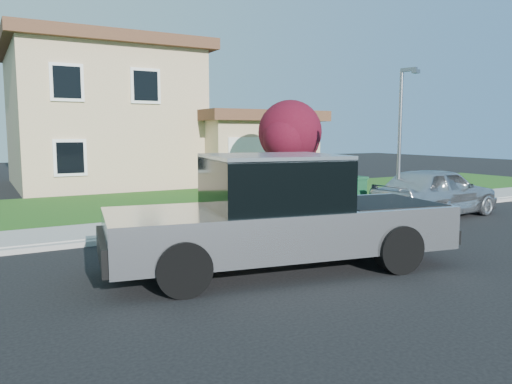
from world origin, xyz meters
TOP-DOWN VIEW (x-y plane):
  - ground at (0.00, 0.00)m, footprint 80.00×80.00m
  - curb at (1.00, 2.90)m, footprint 40.00×0.20m
  - sidewalk at (1.00, 4.00)m, footprint 40.00×2.00m
  - lawn at (1.00, 8.50)m, footprint 40.00×7.00m
  - house at (1.31, 16.38)m, footprint 14.00×11.30m
  - pickup_truck at (-0.53, -0.88)m, footprint 6.97×3.35m
  - woman at (2.74, 1.71)m, footprint 0.69×0.58m
  - sedan at (6.87, 1.80)m, footprint 4.79×2.34m
  - ornamental_tree at (5.25, 7.54)m, footprint 2.75×2.48m
  - trash_bin at (4.61, 3.10)m, footprint 0.72×0.82m
  - street_lamp at (5.48, 1.95)m, footprint 0.29×0.59m

SIDE VIEW (x-z plane):
  - ground at x=0.00m, z-range 0.00..0.00m
  - lawn at x=1.00m, z-range 0.00..0.10m
  - curb at x=1.00m, z-range 0.00..0.12m
  - sidewalk at x=1.00m, z-range 0.00..0.15m
  - trash_bin at x=4.61m, z-range 0.16..1.27m
  - sedan at x=6.87m, z-range 0.00..1.57m
  - woman at x=2.74m, z-range -0.05..1.72m
  - pickup_truck at x=-0.53m, z-range -0.07..2.13m
  - ornamental_tree at x=5.25m, z-range 0.63..4.40m
  - street_lamp at x=5.48m, z-range 0.31..4.79m
  - house at x=1.31m, z-range -0.26..6.59m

